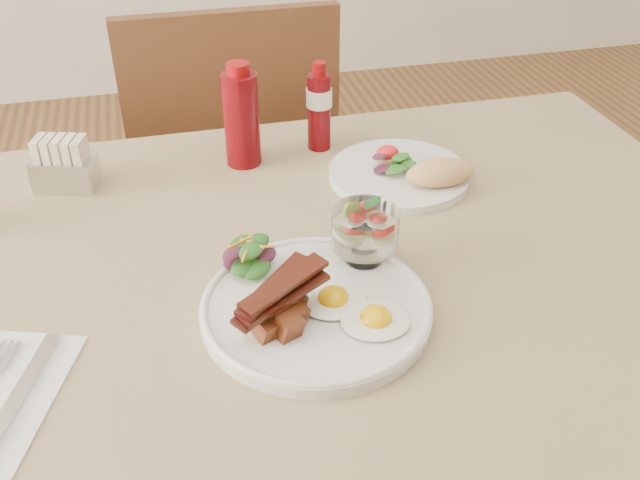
# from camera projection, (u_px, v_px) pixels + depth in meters

# --- Properties ---
(table) EXTENTS (1.33, 0.88, 0.75)m
(table) POSITION_uv_depth(u_px,v_px,m) (295.00, 318.00, 0.99)
(table) COLOR #57351B
(table) RESTS_ON ground
(chair_far) EXTENTS (0.42, 0.42, 0.93)m
(chair_far) POSITION_uv_depth(u_px,v_px,m) (232.00, 177.00, 1.60)
(chair_far) COLOR #57351B
(chair_far) RESTS_ON ground
(main_plate) EXTENTS (0.28, 0.28, 0.02)m
(main_plate) POSITION_uv_depth(u_px,v_px,m) (316.00, 309.00, 0.86)
(main_plate) COLOR silver
(main_plate) RESTS_ON table
(fried_eggs) EXTENTS (0.14, 0.14, 0.02)m
(fried_eggs) POSITION_uv_depth(u_px,v_px,m) (354.00, 309.00, 0.84)
(fried_eggs) COLOR white
(fried_eggs) RESTS_ON main_plate
(bacon_potato_pile) EXTENTS (0.12, 0.10, 0.06)m
(bacon_potato_pile) POSITION_uv_depth(u_px,v_px,m) (280.00, 305.00, 0.81)
(bacon_potato_pile) COLOR maroon
(bacon_potato_pile) RESTS_ON main_plate
(side_salad) EXTENTS (0.07, 0.07, 0.04)m
(side_salad) POSITION_uv_depth(u_px,v_px,m) (251.00, 257.00, 0.90)
(side_salad) COLOR #1B4C14
(side_salad) RESTS_ON main_plate
(fruit_cup) EXTENTS (0.09, 0.09, 0.09)m
(fruit_cup) POSITION_uv_depth(u_px,v_px,m) (365.00, 229.00, 0.90)
(fruit_cup) COLOR white
(fruit_cup) RESTS_ON main_plate
(second_plate) EXTENTS (0.22, 0.22, 0.06)m
(second_plate) POSITION_uv_depth(u_px,v_px,m) (409.00, 173.00, 1.12)
(second_plate) COLOR silver
(second_plate) RESTS_ON table
(ketchup_bottle) EXTENTS (0.06, 0.06, 0.17)m
(ketchup_bottle) POSITION_uv_depth(u_px,v_px,m) (241.00, 118.00, 1.14)
(ketchup_bottle) COLOR #5D050A
(ketchup_bottle) RESTS_ON table
(hot_sauce_bottle) EXTENTS (0.05, 0.05, 0.15)m
(hot_sauce_bottle) POSITION_uv_depth(u_px,v_px,m) (319.00, 107.00, 1.19)
(hot_sauce_bottle) COLOR #5D050A
(hot_sauce_bottle) RESTS_ON table
(sugar_caddy) EXTENTS (0.10, 0.08, 0.09)m
(sugar_caddy) POSITION_uv_depth(u_px,v_px,m) (64.00, 167.00, 1.09)
(sugar_caddy) COLOR silver
(sugar_caddy) RESTS_ON table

